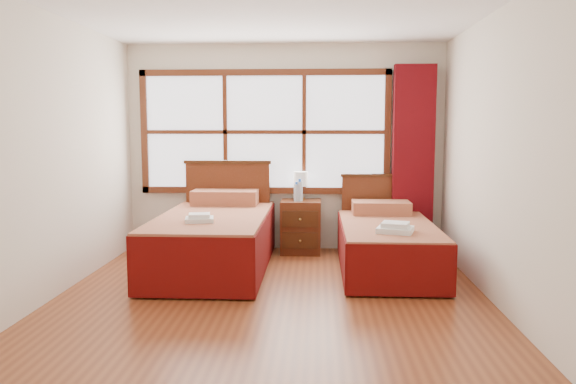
{
  "coord_description": "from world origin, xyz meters",
  "views": [
    {
      "loc": [
        0.42,
        -4.89,
        1.58
      ],
      "look_at": [
        0.13,
        0.7,
        0.92
      ],
      "focal_mm": 35.0,
      "sensor_mm": 36.0,
      "label": 1
    }
  ],
  "objects": [
    {
      "name": "lamp",
      "position": [
        0.21,
        2.11,
        0.91
      ],
      "size": [
        0.18,
        0.18,
        0.35
      ],
      "color": "#B7813A",
      "rests_on": "nightstand"
    },
    {
      "name": "nightstand",
      "position": [
        0.22,
        1.99,
        0.33
      ],
      "size": [
        0.49,
        0.48,
        0.66
      ],
      "color": "#572613",
      "rests_on": "floor"
    },
    {
      "name": "wall_right",
      "position": [
        2.0,
        0.0,
        1.3
      ],
      "size": [
        0.0,
        4.5,
        4.5
      ],
      "primitive_type": "plane",
      "rotation": [
        1.57,
        0.0,
        -1.57
      ],
      "color": "silver",
      "rests_on": "floor"
    },
    {
      "name": "bed_right",
      "position": [
        1.19,
        1.2,
        0.3
      ],
      "size": [
        1.01,
        2.03,
        0.98
      ],
      "color": "#3C1F0C",
      "rests_on": "floor"
    },
    {
      "name": "wall_left",
      "position": [
        -2.0,
        0.0,
        1.3
      ],
      "size": [
        0.0,
        4.5,
        4.5
      ],
      "primitive_type": "plane",
      "rotation": [
        1.57,
        0.0,
        1.57
      ],
      "color": "silver",
      "rests_on": "floor"
    },
    {
      "name": "towels_right",
      "position": [
        1.2,
        0.65,
        0.57
      ],
      "size": [
        0.41,
        0.38,
        0.1
      ],
      "rotation": [
        0.0,
        0.0,
        -0.28
      ],
      "color": "white",
      "rests_on": "bed_right"
    },
    {
      "name": "towels_left",
      "position": [
        -0.77,
        0.66,
        0.65
      ],
      "size": [
        0.32,
        0.3,
        0.08
      ],
      "rotation": [
        0.0,
        0.0,
        0.19
      ],
      "color": "white",
      "rests_on": "bed_left"
    },
    {
      "name": "wall_back",
      "position": [
        0.0,
        2.25,
        1.3
      ],
      "size": [
        4.0,
        0.0,
        4.0
      ],
      "primitive_type": "plane",
      "rotation": [
        1.57,
        0.0,
        0.0
      ],
      "color": "silver",
      "rests_on": "floor"
    },
    {
      "name": "floor",
      "position": [
        0.0,
        0.0,
        0.0
      ],
      "size": [
        4.5,
        4.5,
        0.0
      ],
      "primitive_type": "plane",
      "color": "brown",
      "rests_on": "ground"
    },
    {
      "name": "bottle_near",
      "position": [
        0.16,
        1.92,
        0.77
      ],
      "size": [
        0.06,
        0.06,
        0.24
      ],
      "color": "silver",
      "rests_on": "nightstand"
    },
    {
      "name": "window",
      "position": [
        -0.25,
        2.21,
        1.5
      ],
      "size": [
        3.16,
        0.06,
        1.56
      ],
      "color": "white",
      "rests_on": "wall_back"
    },
    {
      "name": "curtain",
      "position": [
        1.6,
        2.11,
        1.17
      ],
      "size": [
        0.5,
        0.16,
        2.3
      ],
      "primitive_type": "cube",
      "color": "#640A0F",
      "rests_on": "wall_back"
    },
    {
      "name": "ceiling",
      "position": [
        0.0,
        0.0,
        2.6
      ],
      "size": [
        4.5,
        4.5,
        0.0
      ],
      "primitive_type": "plane",
      "rotation": [
        3.14,
        0.0,
        0.0
      ],
      "color": "white",
      "rests_on": "wall_back"
    },
    {
      "name": "bottle_far",
      "position": [
        0.2,
        1.94,
        0.78
      ],
      "size": [
        0.07,
        0.07,
        0.27
      ],
      "color": "silver",
      "rests_on": "nightstand"
    },
    {
      "name": "bed_left",
      "position": [
        -0.72,
        1.2,
        0.35
      ],
      "size": [
        1.17,
        2.28,
        1.15
      ],
      "color": "#3C1F0C",
      "rests_on": "floor"
    }
  ]
}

